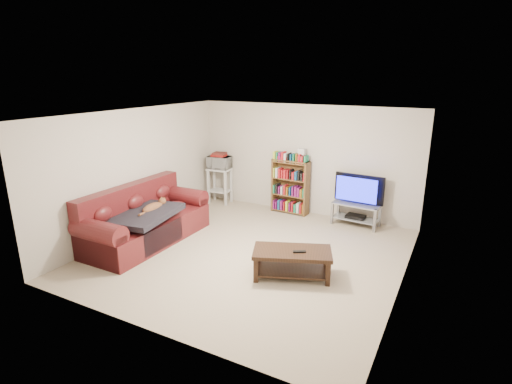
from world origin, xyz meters
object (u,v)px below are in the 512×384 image
Objects in this scene: sofa at (144,222)px; bookshelf at (290,186)px; coffee_table at (292,258)px; tv_stand at (356,210)px.

bookshelf reaches higher than sofa.
sofa is 2.99m from coffee_table.
bookshelf is (1.80, 2.72, 0.27)m from sofa.
coffee_table is at bearing -92.90° from tv_stand.
coffee_table is (2.99, 0.00, -0.06)m from sofa.
coffee_table is at bearing -63.40° from bookshelf.
coffee_table is 1.36× the size of tv_stand.
sofa is at bearing -120.57° from bookshelf.
tv_stand is (3.31, 2.62, -0.04)m from sofa.
sofa is 2.52× the size of tv_stand.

